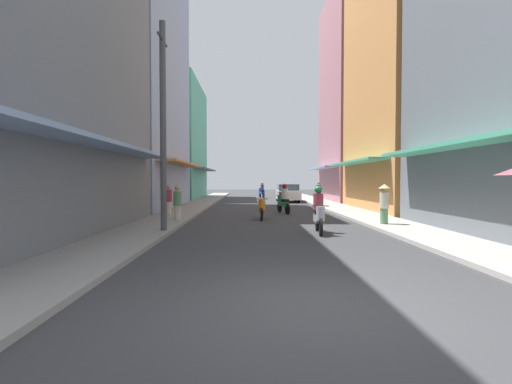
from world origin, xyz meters
name	(u,v)px	position (x,y,z in m)	size (l,w,h in m)	color
ground_plane	(264,209)	(0.00, 18.18, 0.00)	(97.60, 97.60, 0.00)	#38383A
sidewalk_left	(191,208)	(-4.56, 18.18, 0.06)	(2.09, 52.36, 0.12)	gray
sidewalk_right	(337,208)	(4.56, 18.18, 0.06)	(2.09, 52.36, 0.12)	#ADA89E
building_left_mid	(127,67)	(-8.61, 18.66, 8.82)	(7.05, 11.52, 17.66)	#8CA5CC
building_left_far	(169,142)	(-8.60, 31.02, 5.42)	(7.05, 11.20, 10.86)	#4CB28C
building_right_mid	(416,68)	(8.61, 16.27, 8.15)	(7.05, 9.37, 16.31)	#D88C4C
building_right_far	(364,99)	(8.61, 26.02, 8.52)	(7.05, 8.65, 17.06)	#B7727F
motorbike_green	(284,200)	(0.89, 14.83, 0.70)	(0.67, 1.77, 1.58)	black
motorbike_silver	(319,212)	(1.36, 7.18, 0.70)	(0.55, 1.81, 1.58)	black
motorbike_blue	(262,191)	(0.34, 32.91, 0.70)	(0.66, 1.77, 1.58)	black
motorbike_red	(281,199)	(1.25, 20.62, 0.50)	(0.55, 1.81, 0.96)	black
motorbike_orange	(262,208)	(-0.38, 11.71, 0.50)	(0.55, 1.81, 0.96)	black
parked_car	(288,193)	(2.20, 25.35, 0.74)	(1.81, 4.12, 1.45)	silver
pedestrian_far	(319,193)	(4.07, 21.81, 0.84)	(0.34, 0.34, 1.68)	#99333F
pedestrian_crossing	(177,204)	(-3.97, 10.57, 0.77)	(0.34, 0.34, 1.56)	beige
pedestrian_midway	(168,200)	(-4.96, 13.45, 0.78)	(0.34, 0.34, 1.56)	beige
pedestrian_foreground	(384,203)	(4.15, 8.83, 0.92)	(0.44, 0.44, 1.62)	#598C59
utility_pole	(163,126)	(-3.77, 7.12, 3.54)	(0.20, 1.20, 6.92)	#4C4C4F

